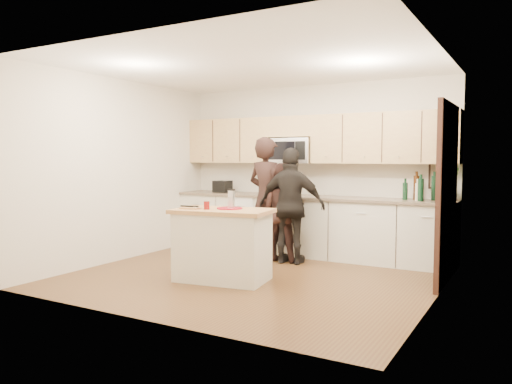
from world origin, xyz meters
The scene contains 21 objects.
floor centered at (0.00, 0.00, 0.00)m, with size 4.50×4.50×0.00m, color #543B1C.
room_shell centered at (0.00, 0.00, 1.73)m, with size 4.52×4.02×2.71m.
back_cabinetry centered at (0.00, 1.69, 0.47)m, with size 4.50×0.66×0.94m.
upper_cabinetry centered at (0.03, 1.83, 1.84)m, with size 4.50×0.33×0.75m.
microwave centered at (-0.31, 1.80, 1.65)m, with size 0.76×0.41×0.40m.
doorway centered at (2.23, 0.90, 1.16)m, with size 0.06×1.25×2.20m.
framed_picture centered at (1.95, 1.98, 1.28)m, with size 0.30×0.03×0.38m.
dish_towel centered at (-0.95, 1.50, 0.80)m, with size 0.34×0.60×0.48m.
island centered at (-0.23, -0.34, 0.45)m, with size 1.29×0.87×0.90m.
red_plate centered at (-0.17, -0.27, 0.91)m, with size 0.32×0.32×0.02m, color maroon.
box_grater centered at (-0.17, -0.23, 1.03)m, with size 0.08×0.05×0.23m.
drink_glass centered at (-0.38, -0.47, 0.95)m, with size 0.07×0.07×0.10m, color maroon.
cutting_board centered at (-0.60, -0.51, 0.91)m, with size 0.24×0.17×0.02m, color #A67145.
tongs centered at (-0.63, -0.48, 0.93)m, with size 0.25×0.03×0.02m, color black.
knife centered at (-0.45, -0.50, 0.92)m, with size 0.20×0.02×0.01m, color silver.
toaster centered at (-1.55, 1.67, 1.04)m, with size 0.27×0.24×0.21m.
bottle_cluster centered at (1.79, 1.73, 1.12)m, with size 0.51×0.36×0.41m.
orchid centered at (2.10, 1.72, 1.20)m, with size 0.29×0.23×0.52m, color #2E732E.
woman_left centered at (-0.40, 1.13, 0.92)m, with size 0.67×0.44×1.85m, color black.
woman_center centered at (-0.14, 1.13, 0.73)m, with size 0.71×0.55×1.46m, color black.
woman_right centered at (0.08, 1.00, 0.84)m, with size 0.99×0.41×1.68m, color black.
Camera 1 is at (3.18, -5.51, 1.55)m, focal length 35.00 mm.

